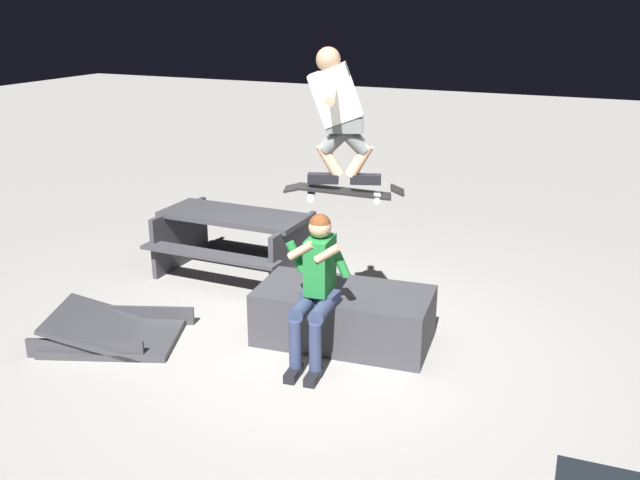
{
  "coord_description": "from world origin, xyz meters",
  "views": [
    {
      "loc": [
        -2.43,
        5.36,
        3.06
      ],
      "look_at": [
        -0.1,
        0.17,
        1.12
      ],
      "focal_mm": 39.1,
      "sensor_mm": 36.0,
      "label": 1
    }
  ],
  "objects_px": {
    "skater_airborne": "(338,110)",
    "person_sitting_on_ledge": "(316,283)",
    "picnic_table_back": "(235,234)",
    "kicker_ramp": "(115,334)",
    "skateboard": "(344,192)",
    "ledge_box_main": "(344,316)"
  },
  "relations": [
    {
      "from": "ledge_box_main",
      "to": "skater_airborne",
      "type": "relative_size",
      "value": 1.45
    },
    {
      "from": "kicker_ramp",
      "to": "person_sitting_on_ledge",
      "type": "bearing_deg",
      "value": -167.77
    },
    {
      "from": "skateboard",
      "to": "person_sitting_on_ledge",
      "type": "bearing_deg",
      "value": 56.23
    },
    {
      "from": "skateboard",
      "to": "skater_airborne",
      "type": "xyz_separation_m",
      "value": [
        0.05,
        0.02,
        0.69
      ]
    },
    {
      "from": "person_sitting_on_ledge",
      "to": "kicker_ramp",
      "type": "bearing_deg",
      "value": 12.23
    },
    {
      "from": "skateboard",
      "to": "picnic_table_back",
      "type": "xyz_separation_m",
      "value": [
        1.91,
        -1.32,
        -1.04
      ]
    },
    {
      "from": "ledge_box_main",
      "to": "person_sitting_on_ledge",
      "type": "height_order",
      "value": "person_sitting_on_ledge"
    },
    {
      "from": "ledge_box_main",
      "to": "picnic_table_back",
      "type": "relative_size",
      "value": 0.95
    },
    {
      "from": "skateboard",
      "to": "skater_airborne",
      "type": "distance_m",
      "value": 0.69
    },
    {
      "from": "picnic_table_back",
      "to": "ledge_box_main",
      "type": "bearing_deg",
      "value": 149.38
    },
    {
      "from": "person_sitting_on_ledge",
      "to": "picnic_table_back",
      "type": "relative_size",
      "value": 0.79
    },
    {
      "from": "picnic_table_back",
      "to": "kicker_ramp",
      "type": "bearing_deg",
      "value": 85.07
    },
    {
      "from": "person_sitting_on_ledge",
      "to": "skateboard",
      "type": "bearing_deg",
      "value": -123.77
    },
    {
      "from": "picnic_table_back",
      "to": "skateboard",
      "type": "bearing_deg",
      "value": 145.43
    },
    {
      "from": "skater_airborne",
      "to": "kicker_ramp",
      "type": "bearing_deg",
      "value": 17.35
    },
    {
      "from": "skater_airborne",
      "to": "person_sitting_on_ledge",
      "type": "bearing_deg",
      "value": 64.35
    },
    {
      "from": "ledge_box_main",
      "to": "kicker_ramp",
      "type": "xyz_separation_m",
      "value": [
        2.0,
        0.89,
        -0.2
      ]
    },
    {
      "from": "person_sitting_on_ledge",
      "to": "picnic_table_back",
      "type": "xyz_separation_m",
      "value": [
        1.76,
        -1.55,
        -0.26
      ]
    },
    {
      "from": "ledge_box_main",
      "to": "picnic_table_back",
      "type": "xyz_separation_m",
      "value": [
        1.83,
        -1.08,
        0.24
      ]
    },
    {
      "from": "person_sitting_on_ledge",
      "to": "ledge_box_main",
      "type": "bearing_deg",
      "value": -98.5
    },
    {
      "from": "person_sitting_on_ledge",
      "to": "kicker_ramp",
      "type": "xyz_separation_m",
      "value": [
        1.93,
        0.42,
        -0.69
      ]
    },
    {
      "from": "kicker_ramp",
      "to": "skater_airborne",
      "type": "bearing_deg",
      "value": -162.65
    }
  ]
}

